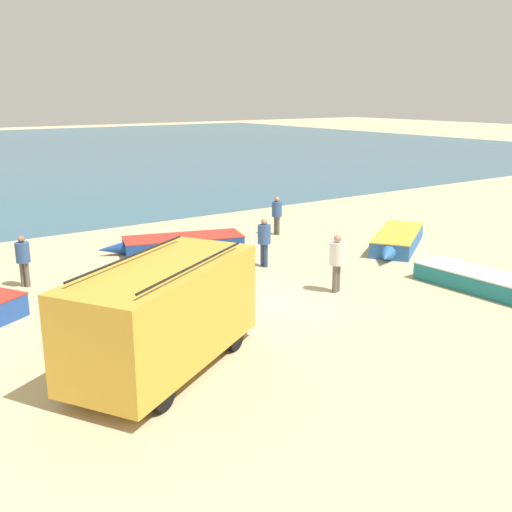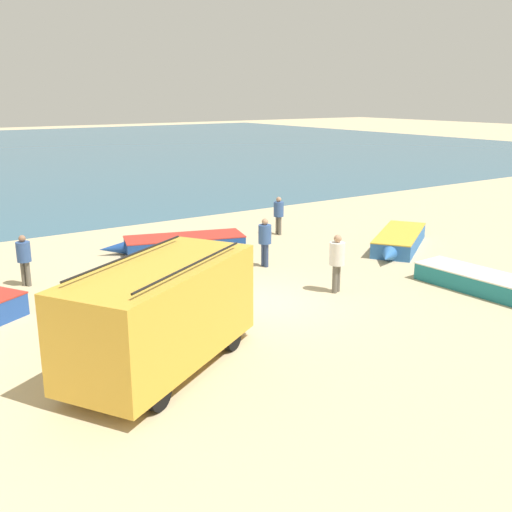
% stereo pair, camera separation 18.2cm
% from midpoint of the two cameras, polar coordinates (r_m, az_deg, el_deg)
% --- Properties ---
extents(ground_plane, '(200.00, 200.00, 0.00)m').
position_cam_midpoint_polar(ground_plane, '(17.10, 0.30, -4.63)').
color(ground_plane, tan).
extents(parked_van, '(5.32, 4.27, 2.48)m').
position_cam_midpoint_polar(parked_van, '(12.97, -9.11, -5.39)').
color(parked_van, gold).
rests_on(parked_van, ground_plane).
extents(fishing_rowboat_1, '(1.55, 4.83, 0.56)m').
position_cam_midpoint_polar(fishing_rowboat_1, '(19.43, 20.63, -2.32)').
color(fishing_rowboat_1, '#1E757F').
rests_on(fishing_rowboat_1, ground_plane).
extents(fishing_rowboat_2, '(5.51, 2.78, 0.55)m').
position_cam_midpoint_polar(fishing_rowboat_2, '(23.05, -7.54, 1.20)').
color(fishing_rowboat_2, navy).
rests_on(fishing_rowboat_2, ground_plane).
extents(fishing_rowboat_3, '(4.87, 3.69, 0.61)m').
position_cam_midpoint_polar(fishing_rowboat_3, '(23.81, 13.07, 1.46)').
color(fishing_rowboat_3, '#2D66AD').
rests_on(fishing_rowboat_3, ground_plane).
extents(fisherman_0, '(0.42, 0.42, 1.62)m').
position_cam_midpoint_polar(fisherman_0, '(25.32, 1.79, 4.20)').
color(fisherman_0, '#5B564C').
rests_on(fisherman_0, ground_plane).
extents(fisherman_1, '(0.47, 0.47, 1.78)m').
position_cam_midpoint_polar(fisherman_1, '(18.01, 7.44, -0.18)').
color(fisherman_1, '#5B564C').
rests_on(fisherman_1, ground_plane).
extents(fisherman_2, '(0.45, 0.45, 1.70)m').
position_cam_midpoint_polar(fisherman_2, '(20.54, 0.53, 1.73)').
color(fisherman_2, navy).
rests_on(fisherman_2, ground_plane).
extents(fisherman_3, '(0.43, 0.43, 1.62)m').
position_cam_midpoint_polar(fisherman_3, '(19.76, -21.56, -0.03)').
color(fisherman_3, '#5B564C').
rests_on(fisherman_3, ground_plane).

